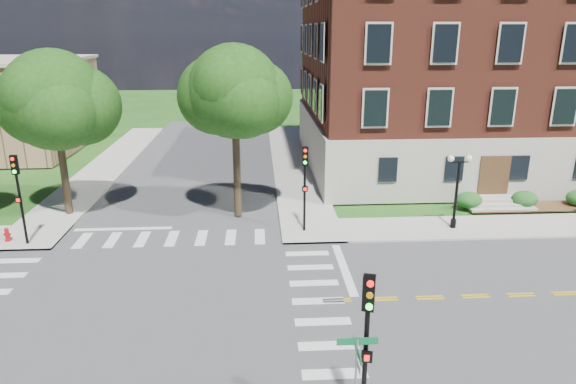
{
  "coord_description": "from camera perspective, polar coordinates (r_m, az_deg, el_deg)",
  "views": [
    {
      "loc": [
        4.79,
        -19.06,
        10.93
      ],
      "look_at": [
        6.24,
        5.21,
        3.2
      ],
      "focal_mm": 32.0,
      "sensor_mm": 36.0,
      "label": 1
    }
  ],
  "objects": [
    {
      "name": "ground",
      "position": [
        22.49,
        -15.62,
        -12.17
      ],
      "size": [
        160.0,
        160.0,
        0.0
      ],
      "primitive_type": "plane",
      "color": "#1D4B15",
      "rests_on": "ground"
    },
    {
      "name": "road_ew",
      "position": [
        22.48,
        -15.62,
        -12.16
      ],
      "size": [
        90.0,
        12.0,
        0.01
      ],
      "primitive_type": "cube",
      "color": "#3D3D3F",
      "rests_on": "ground"
    },
    {
      "name": "road_ns",
      "position": [
        22.48,
        -15.62,
        -12.15
      ],
      "size": [
        12.0,
        90.0,
        0.01
      ],
      "primitive_type": "cube",
      "color": "#3D3D3F",
      "rests_on": "ground"
    },
    {
      "name": "sidewalk_ne",
      "position": [
        37.63,
        13.07,
        0.38
      ],
      "size": [
        34.0,
        34.0,
        0.12
      ],
      "color": "#9E9B93",
      "rests_on": "ground"
    },
    {
      "name": "crosswalk_east",
      "position": [
        22.1,
        3.36,
        -12.03
      ],
      "size": [
        2.2,
        10.2,
        0.02
      ],
      "primitive_type": null,
      "color": "silver",
      "rests_on": "ground"
    },
    {
      "name": "stop_bar_east",
      "position": [
        24.94,
        6.25,
        -8.47
      ],
      "size": [
        0.4,
        5.5,
        0.0
      ],
      "primitive_type": "cube",
      "color": "silver",
      "rests_on": "ground"
    },
    {
      "name": "main_building",
      "position": [
        45.4,
        22.22,
        13.11
      ],
      "size": [
        30.6,
        22.4,
        16.5
      ],
      "color": "#AFA79A",
      "rests_on": "ground"
    },
    {
      "name": "tree_c",
      "position": [
        32.86,
        -24.53,
        9.24
      ],
      "size": [
        5.83,
        5.83,
        9.84
      ],
      "color": "black",
      "rests_on": "ground"
    },
    {
      "name": "tree_d",
      "position": [
        29.69,
        -5.97,
        10.99
      ],
      "size": [
        5.35,
        5.35,
        10.13
      ],
      "color": "black",
      "rests_on": "ground"
    },
    {
      "name": "traffic_signal_se",
      "position": [
        14.3,
        8.73,
        -15.39
      ],
      "size": [
        0.37,
        0.44,
        4.8
      ],
      "color": "black",
      "rests_on": "ground"
    },
    {
      "name": "traffic_signal_ne",
      "position": [
        27.97,
        1.88,
        1.55
      ],
      "size": [
        0.35,
        0.39,
        4.8
      ],
      "color": "black",
      "rests_on": "ground"
    },
    {
      "name": "traffic_signal_nw",
      "position": [
        29.57,
        -27.78,
        0.37
      ],
      "size": [
        0.35,
        0.4,
        4.8
      ],
      "color": "black",
      "rests_on": "ground"
    },
    {
      "name": "twin_lamp_west",
      "position": [
        30.11,
        18.26,
        0.51
      ],
      "size": [
        1.36,
        0.36,
        4.23
      ],
      "color": "black",
      "rests_on": "ground"
    },
    {
      "name": "street_sign_pole",
      "position": [
        14.59,
        7.61,
        -18.77
      ],
      "size": [
        1.1,
        1.1,
        3.1
      ],
      "color": "gray",
      "rests_on": "ground"
    },
    {
      "name": "fire_hydrant",
      "position": [
        31.27,
        -28.74,
        -4.19
      ],
      "size": [
        0.35,
        0.35,
        0.75
      ],
      "color": "maroon",
      "rests_on": "ground"
    }
  ]
}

